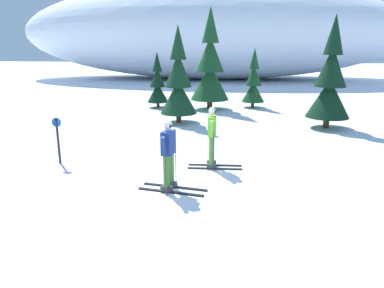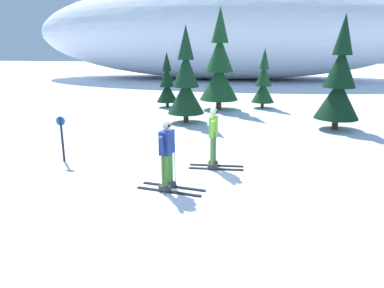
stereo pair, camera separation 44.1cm
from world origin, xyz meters
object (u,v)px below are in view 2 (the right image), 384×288
object	(u,v)px
pine_tree_center_left	(186,83)
pine_tree_center	(219,68)
skier_lime_jacket	(214,137)
pine_tree_center_right	(263,83)
pine_tree_far_right	(339,83)
pine_tree_far_left	(167,84)
skier_navy_jacket	(167,154)
trail_marker_post	(62,136)

from	to	relation	value
pine_tree_center_left	pine_tree_center	size ratio (longest dim) A/B	0.80
skier_lime_jacket	pine_tree_center_right	size ratio (longest dim) A/B	0.55
pine_tree_center	pine_tree_far_right	xyz separation A→B (m)	(5.27, -4.09, -0.29)
pine_tree_center_right	pine_tree_far_right	size ratio (longest dim) A/B	0.70
pine_tree_center	pine_tree_far_right	size ratio (longest dim) A/B	1.15
pine_tree_far_left	pine_tree_center	bearing A→B (deg)	-5.36
pine_tree_center_left	pine_tree_center	distance (m)	3.87
skier_navy_jacket	pine_tree_center_left	bearing A→B (deg)	96.24
pine_tree_center_right	trail_marker_post	xyz separation A→B (m)	(-6.38, -10.78, -0.57)
pine_tree_far_left	pine_tree_center_left	distance (m)	4.32
trail_marker_post	pine_tree_far_right	bearing A→B (deg)	32.35
pine_tree_far_left	pine_tree_center_left	size ratio (longest dim) A/B	0.71
pine_tree_center_right	pine_tree_center_left	bearing A→B (deg)	-128.88
pine_tree_far_left	pine_tree_center	world-z (taller)	pine_tree_center
skier_navy_jacket	pine_tree_center_right	size ratio (longest dim) A/B	0.54
pine_tree_center_left	pine_tree_center	bearing A→B (deg)	71.64
pine_tree_center	pine_tree_center_right	distance (m)	2.68
skier_navy_jacket	skier_lime_jacket	world-z (taller)	skier_lime_jacket
pine_tree_center_left	pine_tree_center_right	xyz separation A→B (m)	(3.60, 4.47, -0.44)
skier_navy_jacket	pine_tree_far_right	bearing A→B (deg)	53.62
pine_tree_far_left	pine_tree_far_right	world-z (taller)	pine_tree_far_right
trail_marker_post	pine_tree_far_left	bearing A→B (deg)	84.14
pine_tree_center_left	trail_marker_post	xyz separation A→B (m)	(-2.78, -6.30, -1.00)
skier_lime_jacket	trail_marker_post	world-z (taller)	skier_lime_jacket
pine_tree_far_right	trail_marker_post	distance (m)	11.02
pine_tree_center	pine_tree_center_left	bearing A→B (deg)	-108.36
skier_lime_jacket	trail_marker_post	distance (m)	4.63
pine_tree_far_right	skier_navy_jacket	bearing A→B (deg)	-126.38
skier_navy_jacket	pine_tree_center_right	distance (m)	12.81
skier_navy_jacket	pine_tree_center_right	xyz separation A→B (m)	(2.72, 12.51, 0.44)
pine_tree_far_left	pine_tree_center	size ratio (longest dim) A/B	0.57
pine_tree_center_left	trail_marker_post	distance (m)	6.96
pine_tree_far_right	trail_marker_post	bearing A→B (deg)	-147.65
skier_lime_jacket	pine_tree_far_right	size ratio (longest dim) A/B	0.38
skier_navy_jacket	skier_lime_jacket	xyz separation A→B (m)	(0.97, 1.83, 0.01)
pine_tree_center_left	trail_marker_post	world-z (taller)	pine_tree_center_left
pine_tree_far_left	pine_tree_far_right	size ratio (longest dim) A/B	0.66
skier_lime_jacket	pine_tree_center	distance (m)	9.97
trail_marker_post	skier_lime_jacket	bearing A→B (deg)	1.13
skier_navy_jacket	skier_lime_jacket	bearing A→B (deg)	62.16
pine_tree_center_right	skier_navy_jacket	bearing A→B (deg)	-102.28
pine_tree_center_right	pine_tree_far_left	bearing A→B (deg)	-174.15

